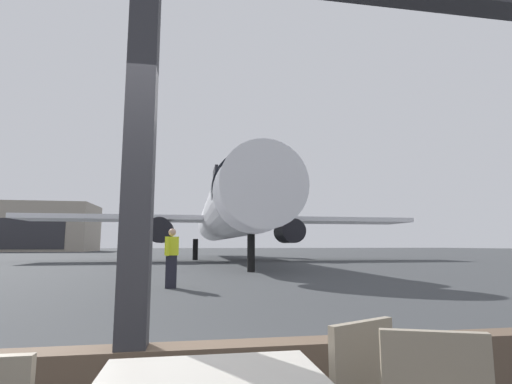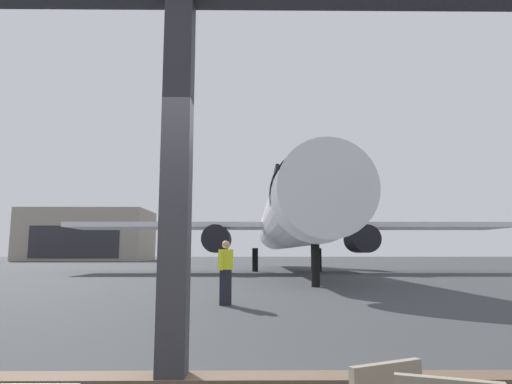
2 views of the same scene
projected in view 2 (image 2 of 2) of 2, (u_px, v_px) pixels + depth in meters
ground_plane at (246, 267)px, 42.44m from camera, size 220.00×220.00×0.00m
window_frame at (174, 271)px, 3.00m from camera, size 7.87×0.24×3.53m
airplane at (288, 222)px, 31.46m from camera, size 31.59×33.84×10.55m
ground_crew_worker at (226, 271)px, 11.88m from camera, size 0.40×0.52×1.74m
distant_hangar at (89, 235)px, 80.46m from camera, size 21.93×13.20×9.20m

